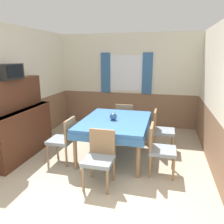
{
  "coord_description": "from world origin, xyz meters",
  "views": [
    {
      "loc": [
        1.09,
        -2.09,
        2.0
      ],
      "look_at": [
        0.07,
        1.95,
        0.92
      ],
      "focal_mm": 35.0,
      "sensor_mm": 36.0,
      "label": 1
    }
  ],
  "objects_px": {
    "chair_right_near": "(159,147)",
    "sideboard": "(19,124)",
    "chair_right_far": "(161,129)",
    "dining_table": "(115,124)",
    "vase": "(113,116)",
    "tv": "(8,72)",
    "chair_left_near": "(64,138)",
    "chair_head_window": "(125,119)",
    "chair_head_near": "(100,156)"
  },
  "relations": [
    {
      "from": "chair_left_near",
      "to": "tv",
      "type": "distance_m",
      "value": 1.57
    },
    {
      "from": "chair_head_window",
      "to": "vase",
      "type": "xyz_separation_m",
      "value": [
        -0.03,
        -1.09,
        0.36
      ]
    },
    {
      "from": "chair_head_window",
      "to": "tv",
      "type": "xyz_separation_m",
      "value": [
        -1.83,
        -1.7,
        1.24
      ]
    },
    {
      "from": "chair_head_near",
      "to": "chair_head_window",
      "type": "height_order",
      "value": "same"
    },
    {
      "from": "dining_table",
      "to": "tv",
      "type": "relative_size",
      "value": 3.19
    },
    {
      "from": "dining_table",
      "to": "chair_head_window",
      "type": "bearing_deg",
      "value": 90.0
    },
    {
      "from": "dining_table",
      "to": "sideboard",
      "type": "distance_m",
      "value": 1.92
    },
    {
      "from": "sideboard",
      "to": "vase",
      "type": "relative_size",
      "value": 11.17
    },
    {
      "from": "sideboard",
      "to": "tv",
      "type": "xyz_separation_m",
      "value": [
        0.02,
        -0.17,
        1.04
      ]
    },
    {
      "from": "dining_table",
      "to": "chair_right_near",
      "type": "xyz_separation_m",
      "value": [
        0.88,
        -0.5,
        -0.19
      ]
    },
    {
      "from": "chair_head_window",
      "to": "chair_right_far",
      "type": "relative_size",
      "value": 1.0
    },
    {
      "from": "dining_table",
      "to": "tv",
      "type": "distance_m",
      "value": 2.21
    },
    {
      "from": "chair_right_far",
      "to": "sideboard",
      "type": "distance_m",
      "value": 2.92
    },
    {
      "from": "chair_left_near",
      "to": "chair_right_far",
      "type": "height_order",
      "value": "same"
    },
    {
      "from": "chair_right_far",
      "to": "tv",
      "type": "relative_size",
      "value": 1.68
    },
    {
      "from": "chair_head_near",
      "to": "tv",
      "type": "xyz_separation_m",
      "value": [
        -1.83,
        0.41,
        1.24
      ]
    },
    {
      "from": "chair_head_window",
      "to": "chair_right_far",
      "type": "bearing_deg",
      "value": -31.94
    },
    {
      "from": "chair_right_far",
      "to": "sideboard",
      "type": "relative_size",
      "value": 0.54
    },
    {
      "from": "tv",
      "to": "chair_head_window",
      "type": "bearing_deg",
      "value": 42.85
    },
    {
      "from": "dining_table",
      "to": "tv",
      "type": "xyz_separation_m",
      "value": [
        -1.83,
        -0.64,
        1.05
      ]
    },
    {
      "from": "chair_left_near",
      "to": "vase",
      "type": "relative_size",
      "value": 6.05
    },
    {
      "from": "chair_left_near",
      "to": "chair_head_window",
      "type": "xyz_separation_m",
      "value": [
        0.88,
        1.56,
        0.0
      ]
    },
    {
      "from": "dining_table",
      "to": "chair_right_near",
      "type": "relative_size",
      "value": 1.9
    },
    {
      "from": "chair_head_near",
      "to": "chair_head_window",
      "type": "relative_size",
      "value": 1.0
    },
    {
      "from": "dining_table",
      "to": "vase",
      "type": "bearing_deg",
      "value": -130.62
    },
    {
      "from": "chair_head_near",
      "to": "chair_head_window",
      "type": "xyz_separation_m",
      "value": [
        0.0,
        2.11,
        0.0
      ]
    },
    {
      "from": "chair_right_far",
      "to": "tv",
      "type": "bearing_deg",
      "value": -67.09
    },
    {
      "from": "chair_head_near",
      "to": "tv",
      "type": "distance_m",
      "value": 2.25
    },
    {
      "from": "sideboard",
      "to": "dining_table",
      "type": "bearing_deg",
      "value": 14.42
    },
    {
      "from": "dining_table",
      "to": "chair_left_near",
      "type": "relative_size",
      "value": 1.9
    },
    {
      "from": "chair_left_near",
      "to": "tv",
      "type": "relative_size",
      "value": 1.68
    },
    {
      "from": "dining_table",
      "to": "chair_right_near",
      "type": "distance_m",
      "value": 1.03
    },
    {
      "from": "chair_right_near",
      "to": "chair_head_window",
      "type": "bearing_deg",
      "value": -150.46
    },
    {
      "from": "chair_left_near",
      "to": "sideboard",
      "type": "relative_size",
      "value": 0.54
    },
    {
      "from": "dining_table",
      "to": "chair_left_near",
      "type": "height_order",
      "value": "chair_left_near"
    },
    {
      "from": "chair_left_near",
      "to": "tv",
      "type": "bearing_deg",
      "value": 98.31
    },
    {
      "from": "chair_head_near",
      "to": "chair_right_far",
      "type": "height_order",
      "value": "same"
    },
    {
      "from": "chair_right_far",
      "to": "dining_table",
      "type": "bearing_deg",
      "value": -60.29
    },
    {
      "from": "chair_left_near",
      "to": "chair_head_near",
      "type": "bearing_deg",
      "value": -121.94
    },
    {
      "from": "tv",
      "to": "vase",
      "type": "height_order",
      "value": "tv"
    },
    {
      "from": "chair_right_near",
      "to": "chair_right_far",
      "type": "relative_size",
      "value": 1.0
    },
    {
      "from": "chair_right_near",
      "to": "sideboard",
      "type": "height_order",
      "value": "sideboard"
    },
    {
      "from": "chair_head_window",
      "to": "vase",
      "type": "bearing_deg",
      "value": -91.77
    },
    {
      "from": "tv",
      "to": "vase",
      "type": "relative_size",
      "value": 3.6
    },
    {
      "from": "chair_right_near",
      "to": "tv",
      "type": "relative_size",
      "value": 1.68
    },
    {
      "from": "chair_right_near",
      "to": "dining_table",
      "type": "bearing_deg",
      "value": -119.71
    },
    {
      "from": "chair_right_near",
      "to": "vase",
      "type": "distance_m",
      "value": 1.09
    },
    {
      "from": "chair_left_near",
      "to": "vase",
      "type": "bearing_deg",
      "value": -61.33
    },
    {
      "from": "chair_head_near",
      "to": "tv",
      "type": "bearing_deg",
      "value": -12.71
    },
    {
      "from": "sideboard",
      "to": "vase",
      "type": "xyz_separation_m",
      "value": [
        1.82,
        0.44,
        0.16
      ]
    }
  ]
}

